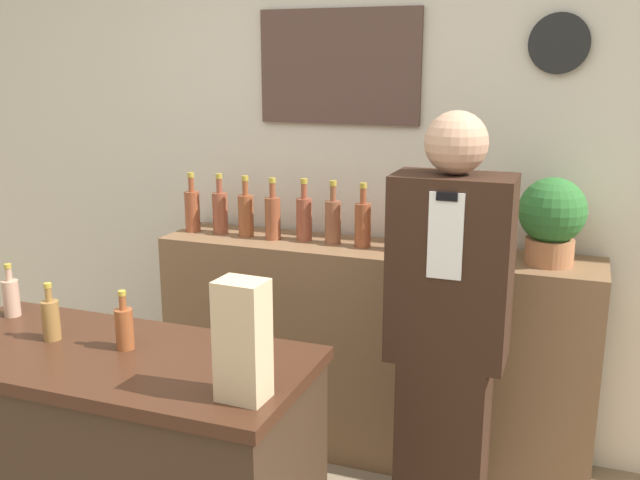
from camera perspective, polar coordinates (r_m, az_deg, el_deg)
back_wall at (r=3.38m, az=3.46°, el=6.50°), size 5.20×0.09×2.70m
back_shelf at (r=3.34m, az=4.03°, el=-8.90°), size 1.98×0.38×1.00m
shopkeeper at (r=2.63m, az=10.13°, el=-8.06°), size 0.42×0.26×1.64m
potted_plant at (r=3.01m, az=18.07°, el=1.71°), size 0.27×0.27×0.36m
paper_bag at (r=1.89m, az=-6.21°, el=-8.01°), size 0.13×0.11×0.33m
counter_bottle_0 at (r=2.73m, az=-23.48°, el=-4.16°), size 0.06×0.06×0.19m
counter_bottle_1 at (r=2.46m, az=-20.74°, el=-5.89°), size 0.06×0.06×0.19m
counter_bottle_2 at (r=2.31m, az=-15.39°, el=-6.74°), size 0.06×0.06×0.19m
shelf_bottle_0 at (r=3.51m, az=-10.18°, el=2.42°), size 0.07×0.07×0.29m
shelf_bottle_1 at (r=3.45m, az=-7.99°, el=2.31°), size 0.07×0.07×0.29m
shelf_bottle_2 at (r=3.37m, az=-5.95°, el=2.11°), size 0.07×0.07×0.29m
shelf_bottle_3 at (r=3.30m, az=-3.80°, el=1.89°), size 0.07×0.07×0.29m
shelf_bottle_4 at (r=3.27m, az=-1.28°, el=1.82°), size 0.07×0.07×0.29m
shelf_bottle_5 at (r=3.22m, az=1.04°, el=1.60°), size 0.07×0.07×0.29m
shelf_bottle_6 at (r=3.16m, az=3.44°, el=1.36°), size 0.07×0.07×0.29m
shelf_bottle_7 at (r=3.12m, az=5.93°, el=1.13°), size 0.07×0.07×0.29m
shelf_bottle_8 at (r=3.09m, az=8.52°, el=0.92°), size 0.07×0.07×0.29m
shelf_bottle_9 at (r=3.06m, az=11.15°, el=0.69°), size 0.07×0.07×0.29m
shelf_bottle_10 at (r=3.06m, az=13.85°, el=0.54°), size 0.07×0.07×0.29m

